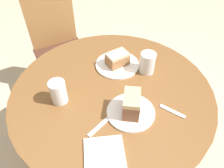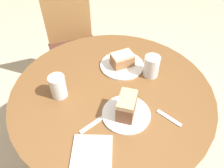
{
  "view_description": "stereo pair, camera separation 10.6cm",
  "coord_description": "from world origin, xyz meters",
  "px_view_note": "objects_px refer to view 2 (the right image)",
  "views": [
    {
      "loc": [
        -0.27,
        -0.71,
        1.56
      ],
      "look_at": [
        0.0,
        0.0,
        0.81
      ],
      "focal_mm": 35.0,
      "sensor_mm": 36.0,
      "label": 1
    },
    {
      "loc": [
        -0.16,
        -0.74,
        1.56
      ],
      "look_at": [
        0.0,
        0.0,
        0.81
      ],
      "focal_mm": 35.0,
      "sensor_mm": 36.0,
      "label": 2
    }
  ],
  "objects_px": {
    "plate_far": "(122,65)",
    "cake_slice_near": "(127,106)",
    "chair": "(74,46)",
    "glass_lemonade": "(58,87)",
    "glass_water": "(151,67)",
    "plate_near": "(126,114)",
    "cake_slice_far": "(122,60)"
  },
  "relations": [
    {
      "from": "chair",
      "to": "plate_far",
      "type": "height_order",
      "value": "chair"
    },
    {
      "from": "chair",
      "to": "plate_near",
      "type": "xyz_separation_m",
      "value": [
        0.17,
        -0.99,
        0.29
      ]
    },
    {
      "from": "glass_lemonade",
      "to": "glass_water",
      "type": "distance_m",
      "value": 0.48
    },
    {
      "from": "chair",
      "to": "plate_far",
      "type": "bearing_deg",
      "value": -78.4
    },
    {
      "from": "chair",
      "to": "glass_water",
      "type": "distance_m",
      "value": 0.91
    },
    {
      "from": "chair",
      "to": "plate_near",
      "type": "distance_m",
      "value": 1.04
    },
    {
      "from": "plate_near",
      "to": "glass_water",
      "type": "xyz_separation_m",
      "value": [
        0.2,
        0.23,
        0.05
      ]
    },
    {
      "from": "chair",
      "to": "cake_slice_near",
      "type": "height_order",
      "value": "chair"
    },
    {
      "from": "plate_far",
      "to": "glass_water",
      "type": "distance_m",
      "value": 0.17
    },
    {
      "from": "plate_near",
      "to": "cake_slice_far",
      "type": "height_order",
      "value": "cake_slice_far"
    },
    {
      "from": "plate_far",
      "to": "cake_slice_far",
      "type": "bearing_deg",
      "value": 0.0
    },
    {
      "from": "cake_slice_near",
      "to": "cake_slice_far",
      "type": "relative_size",
      "value": 1.05
    },
    {
      "from": "chair",
      "to": "cake_slice_far",
      "type": "relative_size",
      "value": 7.09
    },
    {
      "from": "plate_far",
      "to": "glass_lemonade",
      "type": "height_order",
      "value": "glass_lemonade"
    },
    {
      "from": "plate_near",
      "to": "cake_slice_near",
      "type": "bearing_deg",
      "value": 69.44
    },
    {
      "from": "plate_near",
      "to": "cake_slice_near",
      "type": "relative_size",
      "value": 1.6
    },
    {
      "from": "plate_near",
      "to": "plate_far",
      "type": "xyz_separation_m",
      "value": [
        0.07,
        0.33,
        0.0
      ]
    },
    {
      "from": "plate_far",
      "to": "cake_slice_near",
      "type": "xyz_separation_m",
      "value": [
        -0.07,
        -0.33,
        0.06
      ]
    },
    {
      "from": "chair",
      "to": "glass_lemonade",
      "type": "bearing_deg",
      "value": -106.32
    },
    {
      "from": "cake_slice_far",
      "to": "glass_lemonade",
      "type": "bearing_deg",
      "value": -157.35
    },
    {
      "from": "plate_near",
      "to": "cake_slice_near",
      "type": "xyz_separation_m",
      "value": [
        0.0,
        0.0,
        0.06
      ]
    },
    {
      "from": "cake_slice_near",
      "to": "plate_far",
      "type": "bearing_deg",
      "value": 78.73
    },
    {
      "from": "chair",
      "to": "glass_lemonade",
      "type": "relative_size",
      "value": 7.92
    },
    {
      "from": "cake_slice_far",
      "to": "glass_water",
      "type": "height_order",
      "value": "glass_water"
    },
    {
      "from": "plate_far",
      "to": "plate_near",
      "type": "bearing_deg",
      "value": -101.27
    },
    {
      "from": "plate_far",
      "to": "glass_water",
      "type": "xyz_separation_m",
      "value": [
        0.13,
        -0.1,
        0.05
      ]
    },
    {
      "from": "chair",
      "to": "glass_lemonade",
      "type": "height_order",
      "value": "chair"
    },
    {
      "from": "chair",
      "to": "plate_far",
      "type": "relative_size",
      "value": 3.81
    },
    {
      "from": "chair",
      "to": "glass_lemonade",
      "type": "distance_m",
      "value": 0.88
    },
    {
      "from": "cake_slice_near",
      "to": "cake_slice_far",
      "type": "distance_m",
      "value": 0.34
    },
    {
      "from": "plate_near",
      "to": "plate_far",
      "type": "relative_size",
      "value": 0.9
    },
    {
      "from": "plate_near",
      "to": "glass_lemonade",
      "type": "xyz_separation_m",
      "value": [
        -0.28,
        0.19,
        0.05
      ]
    }
  ]
}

